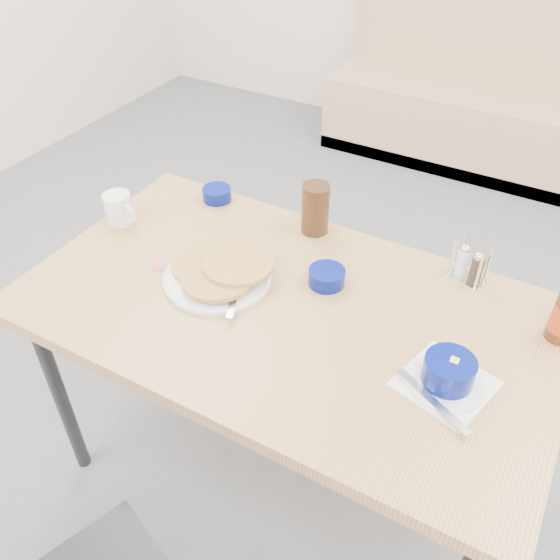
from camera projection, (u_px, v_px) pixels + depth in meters
The scene contains 11 objects.
ground at pixel (247, 529), 1.87m from camera, with size 6.00×6.00×0.00m, color slate.
booth_bench at pixel (492, 106), 3.51m from camera, with size 1.90×0.56×1.22m.
dining_table at pixel (286, 322), 1.59m from camera, with size 1.40×0.80×0.76m.
pancake_plate at pixel (219, 273), 1.62m from camera, with size 0.30×0.30×0.05m.
coffee_mug at pixel (119, 208), 1.82m from camera, with size 0.12×0.08×0.10m.
grits_setting at pixel (448, 375), 1.32m from camera, with size 0.23×0.25×0.08m.
creamer_bowl at pixel (217, 194), 1.93m from camera, with size 0.09×0.09×0.04m.
butter_bowl at pixel (327, 277), 1.61m from camera, with size 0.10×0.10×0.05m.
amber_tumbler at pixel (315, 209), 1.76m from camera, with size 0.08×0.08×0.16m, color #382011.
condiment_caddy at pixel (469, 266), 1.61m from camera, with size 0.11×0.09×0.12m.
sugar_wrapper at pixel (160, 268), 1.67m from camera, with size 0.04×0.03×0.00m, color #CF4560.
Camera 1 is at (0.55, -0.76, 1.80)m, focal length 38.00 mm.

